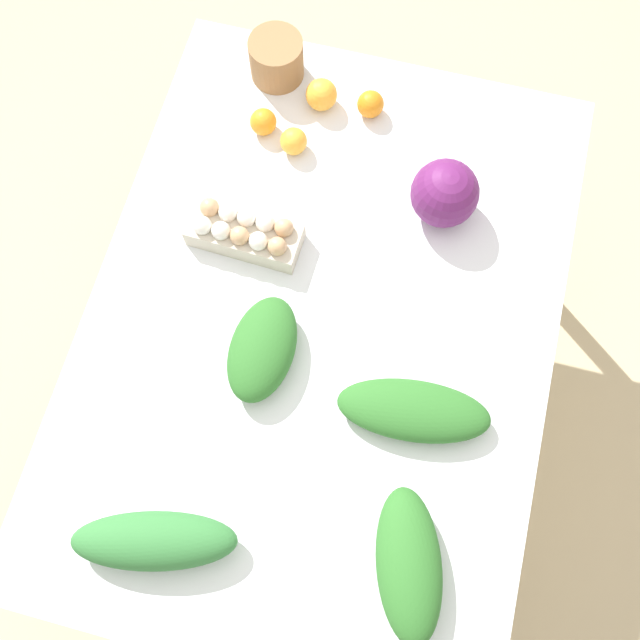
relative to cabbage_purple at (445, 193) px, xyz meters
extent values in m
plane|color=#C6B289|center=(0.35, -0.21, -0.83)|extent=(8.00, 8.00, 0.00)
cube|color=silver|center=(0.35, -0.21, -0.09)|extent=(1.48, 1.06, 0.03)
cylinder|color=brown|center=(-0.33, -0.68, -0.47)|extent=(0.06, 0.06, 0.72)
cylinder|color=brown|center=(1.03, -0.68, -0.47)|extent=(0.06, 0.06, 0.72)
cylinder|color=brown|center=(-0.33, 0.26, -0.47)|extent=(0.06, 0.06, 0.72)
sphere|color=#601E5B|center=(0.00, 0.00, 0.00)|extent=(0.16, 0.16, 0.16)
cube|color=beige|center=(0.19, -0.43, -0.05)|extent=(0.12, 0.27, 0.06)
sphere|color=tan|center=(0.17, -0.34, -0.01)|extent=(0.04, 0.04, 0.04)
sphere|color=white|center=(0.17, -0.38, -0.01)|extent=(0.04, 0.04, 0.04)
sphere|color=white|center=(0.17, -0.43, -0.01)|extent=(0.04, 0.04, 0.04)
sphere|color=white|center=(0.17, -0.47, -0.01)|extent=(0.04, 0.04, 0.04)
sphere|color=tan|center=(0.16, -0.52, -0.01)|extent=(0.04, 0.04, 0.04)
sphere|color=tan|center=(0.22, -0.34, -0.01)|extent=(0.04, 0.04, 0.04)
sphere|color=white|center=(0.22, -0.38, -0.01)|extent=(0.04, 0.04, 0.04)
sphere|color=tan|center=(0.22, -0.43, -0.01)|extent=(0.04, 0.04, 0.04)
sphere|color=white|center=(0.22, -0.47, -0.01)|extent=(0.04, 0.04, 0.04)
sphere|color=white|center=(0.21, -0.52, -0.01)|extent=(0.04, 0.04, 0.04)
cylinder|color=#997047|center=(-0.28, -0.48, -0.02)|extent=(0.14, 0.14, 0.11)
ellipsoid|color=#2D6B28|center=(0.81, 0.09, -0.03)|extent=(0.33, 0.21, 0.10)
ellipsoid|color=#2D6B28|center=(0.50, 0.04, -0.04)|extent=(0.17, 0.34, 0.07)
ellipsoid|color=#2D6B28|center=(0.45, -0.31, -0.03)|extent=(0.25, 0.15, 0.09)
ellipsoid|color=#337538|center=(0.89, -0.41, -0.03)|extent=(0.20, 0.35, 0.09)
sphere|color=#F9A833|center=(-0.22, -0.35, -0.04)|extent=(0.08, 0.08, 0.08)
sphere|color=#F9A833|center=(-0.07, -0.38, -0.05)|extent=(0.07, 0.07, 0.07)
sphere|color=orange|center=(-0.22, -0.22, -0.05)|extent=(0.07, 0.07, 0.07)
sphere|color=orange|center=(-0.11, -0.47, -0.05)|extent=(0.07, 0.07, 0.07)
camera|label=1|loc=(0.84, -0.08, 1.46)|focal=40.00mm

